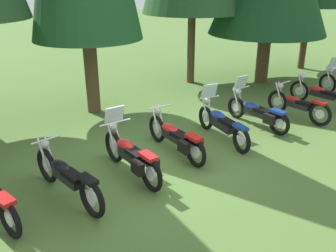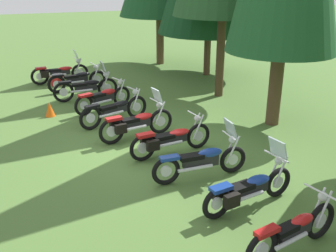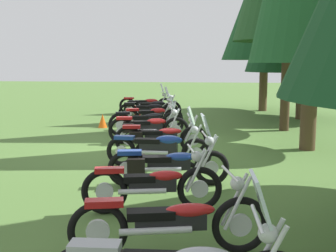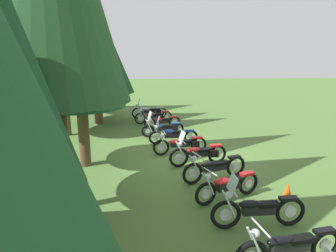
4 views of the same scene
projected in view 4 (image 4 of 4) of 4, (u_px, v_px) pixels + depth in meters
name	position (u px, v px, depth m)	size (l,w,h in m)	color
ground_plane	(189.00, 159.00, 11.86)	(80.00, 80.00, 0.00)	#4C7033
motorcycle_1	(289.00, 247.00, 5.73)	(0.69, 2.38, 1.01)	black
motorcycle_2	(257.00, 209.00, 7.06)	(0.63, 2.38, 1.39)	black
motorcycle_3	(228.00, 185.00, 8.42)	(1.02, 2.11, 1.01)	black
motorcycle_4	(214.00, 167.00, 9.75)	(0.96, 2.33, 1.03)	black
motorcycle_5	(199.00, 153.00, 11.09)	(0.87, 2.28, 1.39)	black
motorcycle_6	(181.00, 144.00, 12.34)	(0.77, 2.34, 1.01)	black
motorcycle_7	(173.00, 135.00, 13.71)	(0.60, 2.34, 1.34)	black
motorcycle_8	(164.00, 128.00, 15.08)	(0.84, 2.25, 1.34)	black
motorcycle_9	(162.00, 122.00, 16.50)	(0.74, 2.13, 1.00)	black
motorcycle_10	(153.00, 116.00, 17.90)	(0.87, 2.34, 1.00)	black
motorcycle_11	(150.00, 111.00, 19.23)	(0.67, 2.33, 1.38)	black
pine_tree_4	(58.00, 11.00, 13.89)	(3.77, 3.77, 9.61)	#4C3823
pine_tree_5	(95.00, 45.00, 16.86)	(4.45, 4.45, 7.50)	#4C3823
pine_tree_6	(85.00, 35.00, 19.72)	(3.97, 3.97, 8.03)	#42301E
traffic_cone	(287.00, 191.00, 8.57)	(0.32, 0.32, 0.48)	#EA590F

